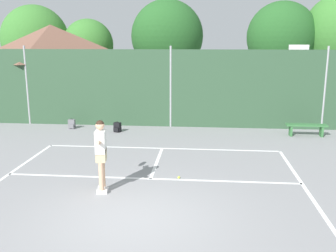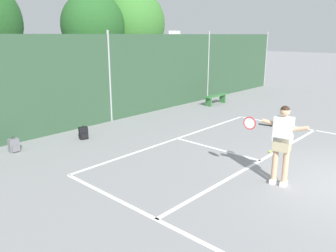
{
  "view_description": "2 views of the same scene",
  "coord_description": "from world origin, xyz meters",
  "px_view_note": "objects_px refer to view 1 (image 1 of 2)",
  "views": [
    {
      "loc": [
        1.4,
        -7.32,
        3.76
      ],
      "look_at": [
        0.19,
        5.66,
        0.78
      ],
      "focal_mm": 40.37,
      "sensor_mm": 36.0,
      "label": 1
    },
    {
      "loc": [
        -8.06,
        -1.45,
        3.35
      ],
      "look_at": [
        -1.66,
        4.4,
        0.97
      ],
      "focal_mm": 35.71,
      "sensor_mm": 36.0,
      "label": 2
    }
  ],
  "objects_px": {
    "basketball_hoop": "(297,72)",
    "tennis_ball": "(179,177)",
    "courtside_bench": "(306,127)",
    "backpack_grey": "(72,124)",
    "backpack_black": "(117,127)",
    "tennis_player": "(101,150)"
  },
  "relations": [
    {
      "from": "backpack_grey",
      "to": "tennis_ball",
      "type": "bearing_deg",
      "value": -48.21
    },
    {
      "from": "basketball_hoop",
      "to": "backpack_black",
      "type": "height_order",
      "value": "basketball_hoop"
    },
    {
      "from": "basketball_hoop",
      "to": "tennis_ball",
      "type": "bearing_deg",
      "value": -121.19
    },
    {
      "from": "tennis_ball",
      "to": "backpack_grey",
      "type": "distance_m",
      "value": 7.54
    },
    {
      "from": "basketball_hoop",
      "to": "backpack_grey",
      "type": "height_order",
      "value": "basketball_hoop"
    },
    {
      "from": "tennis_ball",
      "to": "backpack_grey",
      "type": "xyz_separation_m",
      "value": [
        -5.02,
        5.62,
        0.16
      ]
    },
    {
      "from": "backpack_grey",
      "to": "courtside_bench",
      "type": "bearing_deg",
      "value": -2.43
    },
    {
      "from": "backpack_black",
      "to": "backpack_grey",
      "type": "bearing_deg",
      "value": 168.53
    },
    {
      "from": "basketball_hoop",
      "to": "tennis_ball",
      "type": "distance_m",
      "value": 9.8
    },
    {
      "from": "courtside_bench",
      "to": "backpack_grey",
      "type": "bearing_deg",
      "value": 177.57
    },
    {
      "from": "tennis_player",
      "to": "backpack_grey",
      "type": "height_order",
      "value": "tennis_player"
    },
    {
      "from": "tennis_player",
      "to": "courtside_bench",
      "type": "xyz_separation_m",
      "value": [
        6.63,
        6.31,
        -0.75
      ]
    },
    {
      "from": "tennis_ball",
      "to": "courtside_bench",
      "type": "distance_m",
      "value": 7.06
    },
    {
      "from": "tennis_ball",
      "to": "tennis_player",
      "type": "bearing_deg",
      "value": -149.5
    },
    {
      "from": "tennis_player",
      "to": "courtside_bench",
      "type": "relative_size",
      "value": 1.16
    },
    {
      "from": "backpack_black",
      "to": "courtside_bench",
      "type": "relative_size",
      "value": 0.29
    },
    {
      "from": "basketball_hoop",
      "to": "backpack_black",
      "type": "distance_m",
      "value": 8.65
    },
    {
      "from": "backpack_grey",
      "to": "courtside_bench",
      "type": "distance_m",
      "value": 9.79
    },
    {
      "from": "backpack_black",
      "to": "courtside_bench",
      "type": "xyz_separation_m",
      "value": [
        7.67,
        0.01,
        0.17
      ]
    },
    {
      "from": "backpack_black",
      "to": "courtside_bench",
      "type": "height_order",
      "value": "courtside_bench"
    },
    {
      "from": "courtside_bench",
      "to": "basketball_hoop",
      "type": "bearing_deg",
      "value": 86.58
    },
    {
      "from": "basketball_hoop",
      "to": "courtside_bench",
      "type": "xyz_separation_m",
      "value": [
        -0.18,
        -2.95,
        -1.95
      ]
    }
  ]
}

